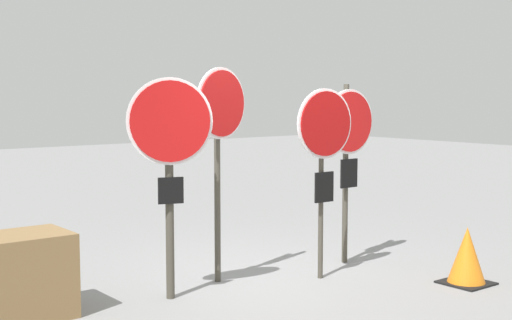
% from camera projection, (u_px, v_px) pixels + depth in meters
% --- Properties ---
extents(ground_plane, '(40.00, 40.00, 0.00)m').
position_uv_depth(ground_plane, '(273.00, 280.00, 7.69)').
color(ground_plane, gray).
extents(stop_sign_0, '(0.80, 0.31, 2.16)m').
position_uv_depth(stop_sign_0, '(170.00, 144.00, 6.81)').
color(stop_sign_0, '#474238').
rests_on(stop_sign_0, ground).
extents(stop_sign_1, '(0.73, 0.21, 2.28)m').
position_uv_depth(stop_sign_1, '(220.00, 124.00, 7.44)').
color(stop_sign_1, '#474238').
rests_on(stop_sign_1, ground).
extents(stop_sign_2, '(0.75, 0.12, 2.06)m').
position_uv_depth(stop_sign_2, '(324.00, 139.00, 7.59)').
color(stop_sign_2, '#474238').
rests_on(stop_sign_2, ground).
extents(stop_sign_3, '(0.76, 0.13, 2.11)m').
position_uv_depth(stop_sign_3, '(349.00, 138.00, 8.32)').
color(stop_sign_3, '#474238').
rests_on(stop_sign_3, ground).
extents(traffic_cone_0, '(0.48, 0.48, 0.61)m').
position_uv_depth(traffic_cone_0, '(467.00, 256.00, 7.50)').
color(traffic_cone_0, black).
rests_on(traffic_cone_0, ground).
extents(storage_crate, '(1.02, 0.64, 0.76)m').
position_uv_depth(storage_crate, '(11.00, 278.00, 6.28)').
color(storage_crate, olive).
rests_on(storage_crate, ground).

